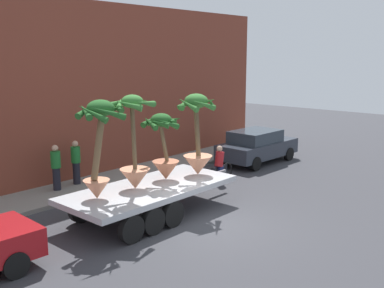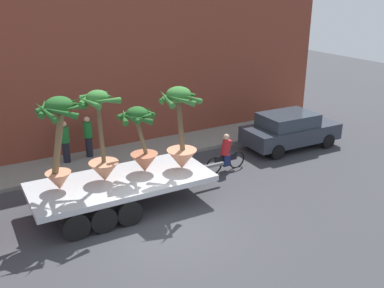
% 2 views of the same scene
% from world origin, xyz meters
% --- Properties ---
extents(ground_plane, '(60.00, 60.00, 0.00)m').
position_xyz_m(ground_plane, '(0.00, 0.00, 0.00)').
color(ground_plane, '#38383D').
extents(sidewalk, '(24.00, 2.20, 0.15)m').
position_xyz_m(sidewalk, '(0.00, 6.10, 0.07)').
color(sidewalk, gray).
rests_on(sidewalk, ground).
extents(building_facade, '(24.00, 1.20, 7.23)m').
position_xyz_m(building_facade, '(0.00, 7.80, 3.62)').
color(building_facade, brown).
rests_on(building_facade, ground).
extents(flatbed_trailer, '(6.78, 2.61, 0.98)m').
position_xyz_m(flatbed_trailer, '(-0.88, 2.03, 0.77)').
color(flatbed_trailer, '#B7BABF').
rests_on(flatbed_trailer, ground).
extents(potted_palm_rear, '(1.28, 1.29, 2.26)m').
position_xyz_m(potted_palm_rear, '(0.18, 2.24, 2.08)').
color(potted_palm_rear, '#B26647').
rests_on(potted_palm_rear, flatbed_trailer).
extents(potted_palm_middle, '(1.28, 1.31, 2.95)m').
position_xyz_m(potted_palm_middle, '(-1.16, 2.20, 2.22)').
color(potted_palm_middle, tan).
rests_on(potted_palm_middle, flatbed_trailer).
extents(potted_palm_front, '(1.40, 1.49, 2.83)m').
position_xyz_m(potted_palm_front, '(1.42, 1.85, 2.31)').
color(potted_palm_front, tan).
rests_on(potted_palm_front, flatbed_trailer).
extents(potted_palm_extra, '(1.56, 1.56, 2.87)m').
position_xyz_m(potted_palm_extra, '(-2.38, 2.28, 2.72)').
color(potted_palm_extra, tan).
rests_on(potted_palm_extra, flatbed_trailer).
extents(cyclist, '(1.84, 0.36, 1.54)m').
position_xyz_m(cyclist, '(3.89, 2.80, 0.67)').
color(cyclist, black).
rests_on(cyclist, ground).
extents(parked_car, '(4.36, 2.06, 1.58)m').
position_xyz_m(parked_car, '(7.78, 3.57, 0.83)').
color(parked_car, '#2D333D').
rests_on(parked_car, ground).
extents(pedestrian_near_gate, '(0.36, 0.36, 1.71)m').
position_xyz_m(pedestrian_near_gate, '(-1.34, 6.35, 1.04)').
color(pedestrian_near_gate, black).
rests_on(pedestrian_near_gate, sidewalk).
extents(pedestrian_far_left, '(0.36, 0.36, 1.71)m').
position_xyz_m(pedestrian_far_left, '(-0.37, 6.51, 1.04)').
color(pedestrian_far_left, black).
rests_on(pedestrian_far_left, sidewalk).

